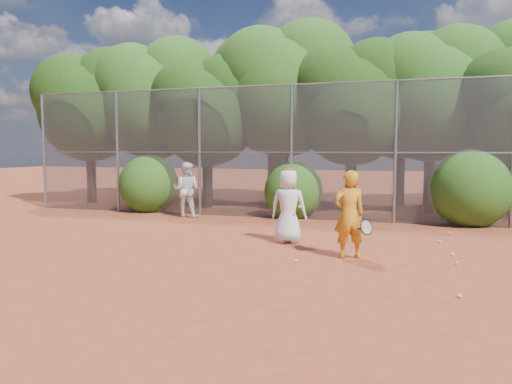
% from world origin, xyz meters
% --- Properties ---
extents(ground, '(80.00, 80.00, 0.00)m').
position_xyz_m(ground, '(0.00, 0.00, 0.00)').
color(ground, '#923A21').
rests_on(ground, ground).
extents(fence_back, '(20.05, 0.09, 4.03)m').
position_xyz_m(fence_back, '(-0.12, 6.00, 2.05)').
color(fence_back, gray).
rests_on(fence_back, ground).
extents(tree_0, '(4.38, 3.81, 6.00)m').
position_xyz_m(tree_0, '(-9.44, 8.04, 3.93)').
color(tree_0, black).
rests_on(tree_0, ground).
extents(tree_1, '(4.64, 4.03, 6.35)m').
position_xyz_m(tree_1, '(-6.94, 8.54, 4.16)').
color(tree_1, black).
rests_on(tree_1, ground).
extents(tree_2, '(3.99, 3.47, 5.47)m').
position_xyz_m(tree_2, '(-4.45, 7.83, 3.58)').
color(tree_2, black).
rests_on(tree_2, ground).
extents(tree_3, '(4.89, 4.26, 6.70)m').
position_xyz_m(tree_3, '(-1.94, 8.84, 4.40)').
color(tree_3, black).
rests_on(tree_3, ground).
extents(tree_4, '(4.19, 3.64, 5.73)m').
position_xyz_m(tree_4, '(0.55, 8.24, 3.76)').
color(tree_4, black).
rests_on(tree_4, ground).
extents(tree_5, '(4.51, 3.92, 6.17)m').
position_xyz_m(tree_5, '(3.06, 9.04, 4.05)').
color(tree_5, black).
rests_on(tree_5, ground).
extents(tree_9, '(4.83, 4.20, 6.62)m').
position_xyz_m(tree_9, '(-7.94, 10.84, 4.34)').
color(tree_9, black).
rests_on(tree_9, ground).
extents(tree_10, '(5.15, 4.48, 7.06)m').
position_xyz_m(tree_10, '(-2.93, 11.05, 4.63)').
color(tree_10, black).
rests_on(tree_10, ground).
extents(tree_11, '(4.64, 4.03, 6.35)m').
position_xyz_m(tree_11, '(2.06, 10.64, 4.16)').
color(tree_11, black).
rests_on(tree_11, ground).
extents(bush_0, '(2.00, 2.00, 2.00)m').
position_xyz_m(bush_0, '(-6.00, 6.30, 1.00)').
color(bush_0, '#224D13').
rests_on(bush_0, ground).
extents(bush_1, '(1.80, 1.80, 1.80)m').
position_xyz_m(bush_1, '(-1.00, 6.30, 0.90)').
color(bush_1, '#224D13').
rests_on(bush_1, ground).
extents(bush_2, '(2.20, 2.20, 2.20)m').
position_xyz_m(bush_2, '(4.00, 6.30, 1.10)').
color(bush_2, '#224D13').
rests_on(bush_2, ground).
extents(player_yellow, '(0.86, 0.67, 1.70)m').
position_xyz_m(player_yellow, '(1.35, 1.03, 0.85)').
color(player_yellow, orange).
rests_on(player_yellow, ground).
extents(player_teen, '(0.81, 0.53, 1.68)m').
position_xyz_m(player_teen, '(-0.14, 2.21, 0.84)').
color(player_teen, white).
rests_on(player_teen, ground).
extents(player_white, '(0.91, 0.78, 1.69)m').
position_xyz_m(player_white, '(-4.19, 5.40, 0.85)').
color(player_white, white).
rests_on(player_white, ground).
extents(ball_0, '(0.07, 0.07, 0.07)m').
position_xyz_m(ball_0, '(3.28, 1.82, 0.03)').
color(ball_0, yellow).
rests_on(ball_0, ground).
extents(ball_1, '(0.07, 0.07, 0.07)m').
position_xyz_m(ball_1, '(3.10, 3.21, 0.03)').
color(ball_1, yellow).
rests_on(ball_1, ground).
extents(ball_2, '(0.07, 0.07, 0.07)m').
position_xyz_m(ball_2, '(3.18, -1.12, 0.03)').
color(ball_2, yellow).
rests_on(ball_2, ground).
extents(ball_3, '(0.07, 0.07, 0.07)m').
position_xyz_m(ball_3, '(3.30, 1.06, 0.03)').
color(ball_3, yellow).
rests_on(ball_3, ground).
extents(ball_4, '(0.07, 0.07, 0.07)m').
position_xyz_m(ball_4, '(0.47, 0.33, 0.03)').
color(ball_4, yellow).
rests_on(ball_4, ground).
extents(ball_5, '(0.07, 0.07, 0.07)m').
position_xyz_m(ball_5, '(3.40, 4.50, 0.03)').
color(ball_5, yellow).
rests_on(ball_5, ground).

